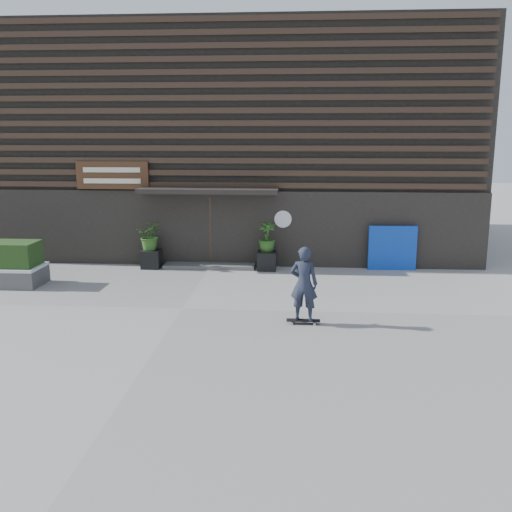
# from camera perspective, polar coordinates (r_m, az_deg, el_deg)

# --- Properties ---
(ground) EXTENTS (80.00, 80.00, 0.00)m
(ground) POSITION_cam_1_polar(r_m,az_deg,el_deg) (14.74, -7.30, -5.18)
(ground) COLOR gray
(ground) RESTS_ON ground
(entrance_step) EXTENTS (3.00, 0.80, 0.12)m
(entrance_step) POSITION_cam_1_polar(r_m,az_deg,el_deg) (19.10, -4.60, -0.96)
(entrance_step) COLOR #4D4D4B
(entrance_step) RESTS_ON ground
(planter_pot_left) EXTENTS (0.60, 0.60, 0.60)m
(planter_pot_left) POSITION_cam_1_polar(r_m,az_deg,el_deg) (19.24, -10.30, -0.29)
(planter_pot_left) COLOR black
(planter_pot_left) RESTS_ON ground
(bamboo_left) EXTENTS (0.86, 0.75, 0.96)m
(bamboo_left) POSITION_cam_1_polar(r_m,az_deg,el_deg) (19.09, -10.39, 2.00)
(bamboo_left) COLOR #2D591E
(bamboo_left) RESTS_ON planter_pot_left
(planter_pot_right) EXTENTS (0.60, 0.60, 0.60)m
(planter_pot_right) POSITION_cam_1_polar(r_m,az_deg,el_deg) (18.66, 1.07, -0.47)
(planter_pot_right) COLOR black
(planter_pot_right) RESTS_ON ground
(bamboo_right) EXTENTS (0.54, 0.54, 0.96)m
(bamboo_right) POSITION_cam_1_polar(r_m,az_deg,el_deg) (18.51, 1.08, 1.88)
(bamboo_right) COLOR #2D591E
(bamboo_right) RESTS_ON planter_pot_right
(blue_tarp) EXTENTS (1.54, 0.19, 1.44)m
(blue_tarp) POSITION_cam_1_polar(r_m,az_deg,el_deg) (19.09, 13.34, 0.78)
(blue_tarp) COLOR #0D37B2
(blue_tarp) RESTS_ON ground
(building) EXTENTS (18.00, 11.00, 8.00)m
(building) POSITION_cam_1_polar(r_m,az_deg,el_deg) (23.93, -2.79, 11.16)
(building) COLOR black
(building) RESTS_ON ground
(skateboarder) EXTENTS (0.78, 0.51, 1.84)m
(skateboarder) POSITION_cam_1_polar(r_m,az_deg,el_deg) (13.25, 4.76, -2.77)
(skateboarder) COLOR black
(skateboarder) RESTS_ON ground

